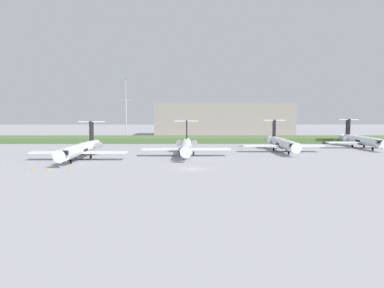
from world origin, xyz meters
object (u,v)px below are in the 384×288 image
object	(u,v)px
regional_jet_second	(81,149)
regional_jet_fourth	(282,143)
regional_jet_fifth	(361,140)
antenna_mast	(126,114)
regional_jet_third	(186,146)
safety_cone_front_marker	(32,169)
safety_cone_rear_marker	(70,169)
safety_cone_mid_marker	(48,170)

from	to	relation	value
regional_jet_second	regional_jet_fourth	distance (m)	55.68
regional_jet_fifth	antenna_mast	xyz separation A→B (m)	(-80.68, 37.53, 7.83)
regional_jet_third	safety_cone_front_marker	world-z (taller)	regional_jet_third
regional_jet_third	safety_cone_front_marker	bearing A→B (deg)	-138.32
antenna_mast	safety_cone_rear_marker	distance (m)	85.86
regional_jet_fourth	regional_jet_third	bearing A→B (deg)	-159.86
regional_jet_fifth	safety_cone_mid_marker	distance (m)	94.99
regional_jet_third	safety_cone_rear_marker	world-z (taller)	regional_jet_third
regional_jet_second	safety_cone_mid_marker	distance (m)	18.70
safety_cone_mid_marker	antenna_mast	bearing A→B (deg)	89.22
regional_jet_third	antenna_mast	world-z (taller)	antenna_mast
regional_jet_fourth	safety_cone_mid_marker	distance (m)	65.19
safety_cone_mid_marker	regional_jet_second	bearing A→B (deg)	86.18
regional_jet_second	regional_jet_fifth	bearing A→B (deg)	20.18
safety_cone_rear_marker	antenna_mast	bearing A→B (deg)	91.96
regional_jet_fifth	safety_cone_mid_marker	world-z (taller)	regional_jet_fifth
regional_jet_third	safety_cone_rear_marker	xyz separation A→B (m)	(-22.48, -26.12, -2.26)
regional_jet_fifth	antenna_mast	bearing A→B (deg)	155.05
safety_cone_mid_marker	regional_jet_fourth	bearing A→B (deg)	34.19
antenna_mast	safety_cone_mid_marker	world-z (taller)	antenna_mast
regional_jet_fourth	regional_jet_fifth	bearing A→B (deg)	22.43
antenna_mast	safety_cone_front_marker	xyz separation A→B (m)	(-4.23, -85.47, -10.09)
regional_jet_fifth	safety_cone_mid_marker	xyz separation A→B (m)	(-81.85, -48.15, -2.26)
antenna_mast	safety_cone_rear_marker	world-z (taller)	antenna_mast
antenna_mast	safety_cone_rear_marker	xyz separation A→B (m)	(2.92, -85.21, -10.09)
regional_jet_third	regional_jet_fourth	bearing A→B (deg)	20.14
regional_jet_fifth	safety_cone_rear_marker	xyz separation A→B (m)	(-77.76, -47.68, -2.26)
safety_cone_front_marker	safety_cone_mid_marker	bearing A→B (deg)	-4.04
regional_jet_second	regional_jet_third	bearing A→B (deg)	17.66
regional_jet_second	regional_jet_fourth	world-z (taller)	same
regional_jet_third	regional_jet_second	bearing A→B (deg)	-162.34
regional_jet_second	regional_jet_fifth	xyz separation A→B (m)	(80.61, 29.63, 0.00)
regional_jet_fifth	regional_jet_fourth	bearing A→B (deg)	-157.57
regional_jet_fourth	safety_cone_front_marker	world-z (taller)	regional_jet_fourth
regional_jet_fifth	safety_cone_front_marker	xyz separation A→B (m)	(-84.91, -47.94, -2.26)
regional_jet_fifth	safety_cone_front_marker	size ratio (longest dim) A/B	56.36
regional_jet_third	regional_jet_fifth	size ratio (longest dim) A/B	1.00
regional_jet_third	safety_cone_mid_marker	world-z (taller)	regional_jet_third
antenna_mast	safety_cone_front_marker	world-z (taller)	antenna_mast
safety_cone_mid_marker	safety_cone_rear_marker	size ratio (longest dim) A/B	1.00
regional_jet_fourth	safety_cone_front_marker	distance (m)	67.63
safety_cone_rear_marker	safety_cone_front_marker	bearing A→B (deg)	-177.95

